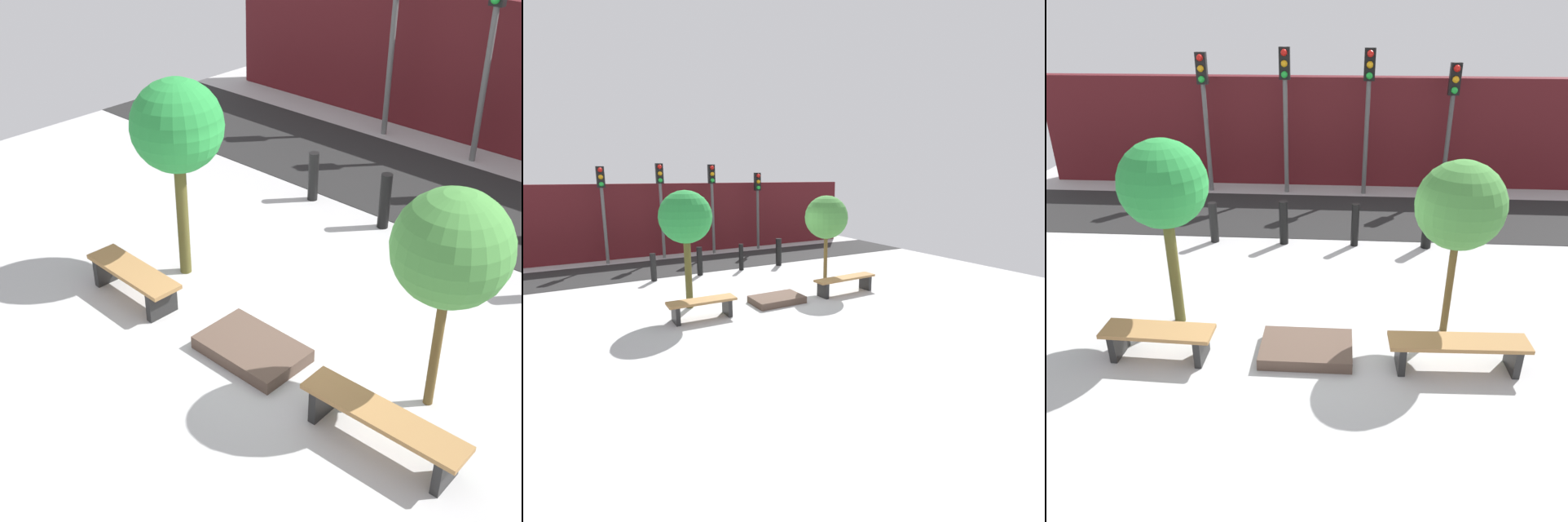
% 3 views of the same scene
% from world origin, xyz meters
% --- Properties ---
extents(ground_plane, '(18.00, 18.00, 0.00)m').
position_xyz_m(ground_plane, '(0.00, 0.00, 0.00)').
color(ground_plane, '#B5B5B5').
extents(road_strip, '(18.00, 3.02, 0.01)m').
position_xyz_m(road_strip, '(0.00, 4.93, 0.01)').
color(road_strip, '#252525').
rests_on(road_strip, ground).
extents(building_facade, '(16.20, 0.50, 3.00)m').
position_xyz_m(building_facade, '(0.00, 7.67, 1.50)').
color(building_facade, '#511419').
rests_on(building_facade, ground).
extents(bench_left, '(1.62, 0.52, 0.47)m').
position_xyz_m(bench_left, '(-2.14, -1.02, 0.33)').
color(bench_left, black).
rests_on(bench_left, ground).
extents(bench_right, '(1.95, 0.49, 0.48)m').
position_xyz_m(bench_right, '(2.14, -1.02, 0.35)').
color(bench_right, black).
rests_on(bench_right, ground).
extents(planter_bed, '(1.35, 0.88, 0.18)m').
position_xyz_m(planter_bed, '(0.00, -0.82, 0.09)').
color(planter_bed, brown).
rests_on(planter_bed, ground).
extents(tree_behind_left_bench, '(1.31, 1.31, 2.99)m').
position_xyz_m(tree_behind_left_bench, '(-2.14, -0.05, 2.30)').
color(tree_behind_left_bench, '#504B21').
rests_on(tree_behind_left_bench, ground).
extents(tree_behind_right_bench, '(1.29, 1.29, 2.75)m').
position_xyz_m(tree_behind_right_bench, '(2.14, -0.05, 2.09)').
color(tree_behind_right_bench, brown).
rests_on(tree_behind_right_bench, ground).
extents(bollard_far_left, '(0.18, 0.18, 0.90)m').
position_xyz_m(bollard_far_left, '(-2.31, 3.17, 0.45)').
color(bollard_far_left, black).
rests_on(bollard_far_left, ground).
extents(bollard_left, '(0.19, 0.19, 0.97)m').
position_xyz_m(bollard_left, '(-0.77, 3.17, 0.49)').
color(bollard_left, black).
rests_on(bollard_left, ground).
extents(bollard_center, '(0.16, 0.16, 0.95)m').
position_xyz_m(bollard_center, '(0.77, 3.17, 0.47)').
color(bollard_center, black).
rests_on(bollard_center, ground).
extents(bollard_right, '(0.22, 0.22, 1.02)m').
position_xyz_m(bollard_right, '(2.31, 3.17, 0.51)').
color(bollard_right, black).
rests_on(bollard_right, ground).
extents(traffic_light_west, '(0.28, 0.27, 3.66)m').
position_xyz_m(traffic_light_west, '(-3.23, 6.72, 2.53)').
color(traffic_light_west, '#5D5D5D').
rests_on(traffic_light_west, ground).
extents(traffic_light_mid_west, '(0.28, 0.27, 3.79)m').
position_xyz_m(traffic_light_mid_west, '(-1.08, 6.72, 2.61)').
color(traffic_light_mid_west, '#5C5C5C').
rests_on(traffic_light_mid_west, ground).
extents(traffic_light_mid_east, '(0.28, 0.27, 3.78)m').
position_xyz_m(traffic_light_mid_east, '(1.08, 6.72, 2.60)').
color(traffic_light_mid_east, '#545454').
rests_on(traffic_light_mid_east, ground).
extents(traffic_light_east, '(0.28, 0.27, 3.45)m').
position_xyz_m(traffic_light_east, '(3.23, 6.72, 2.39)').
color(traffic_light_east, '#4C4C4C').
rests_on(traffic_light_east, ground).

